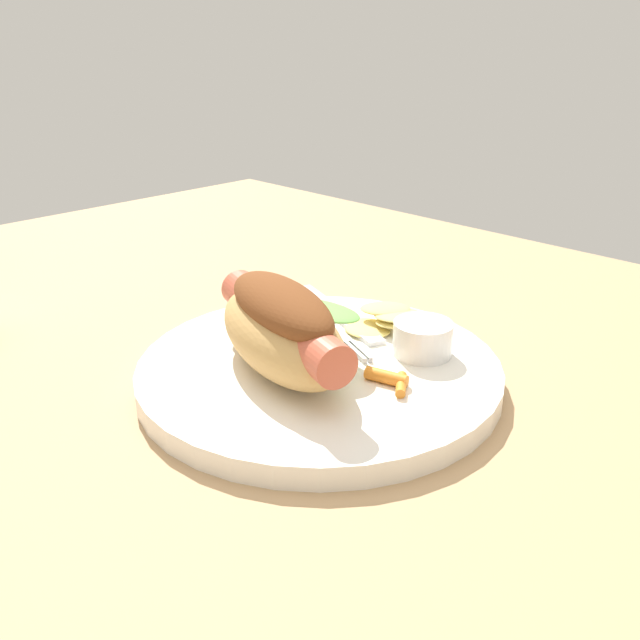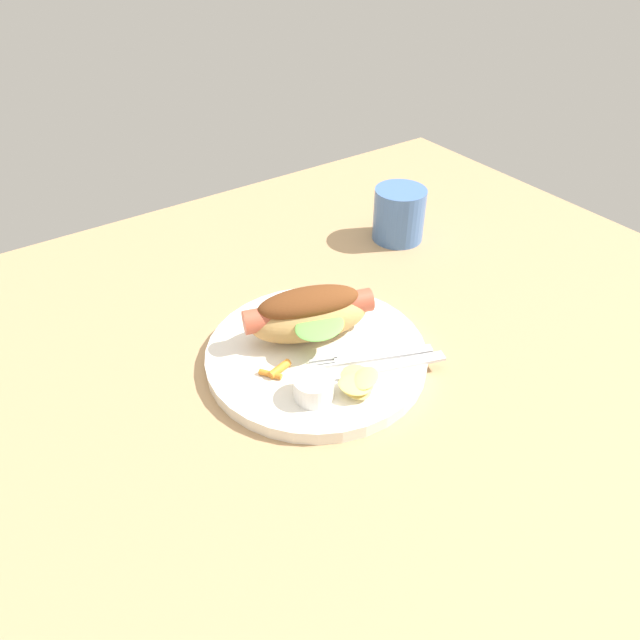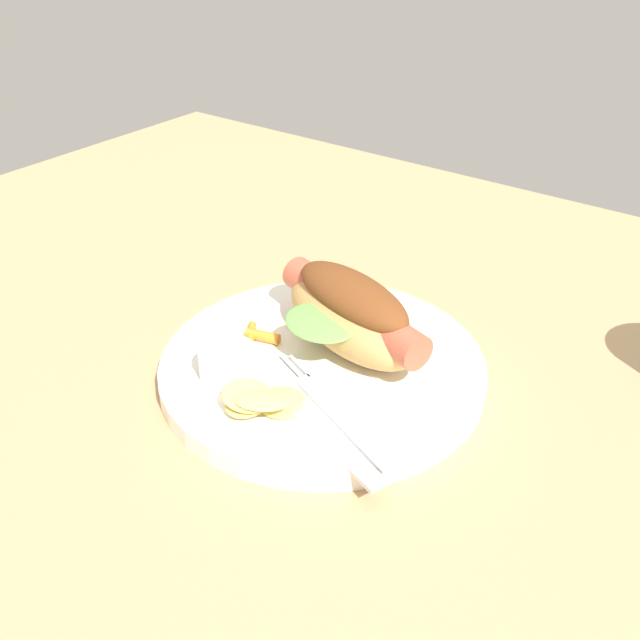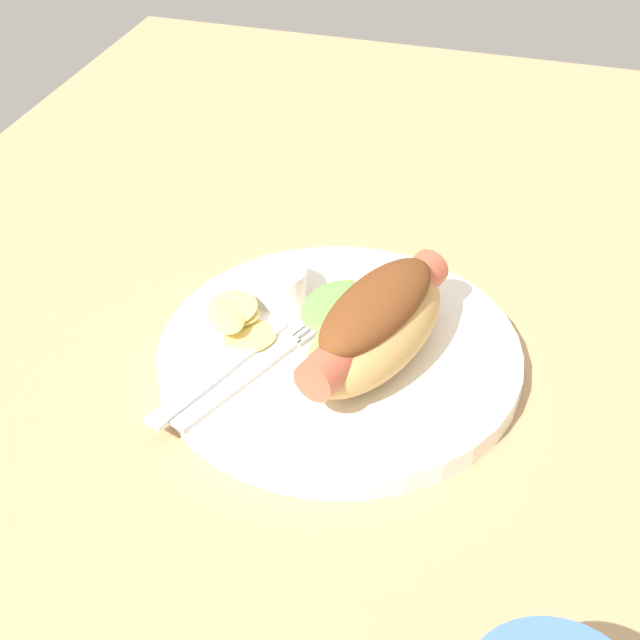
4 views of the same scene
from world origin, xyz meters
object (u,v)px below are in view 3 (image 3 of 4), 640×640
at_px(hot_dog, 351,313).
at_px(chips_pile, 260,399).
at_px(fork, 332,411).
at_px(plate, 322,367).
at_px(sauce_ramekin, 227,363).
at_px(carrot_garnish, 259,335).
at_px(knife, 320,429).

xyz_separation_m(hot_dog, chips_pile, (-0.01, -0.10, -0.02)).
bearing_deg(hot_dog, fork, 132.84).
bearing_deg(fork, chips_pile, 54.50).
bearing_deg(hot_dog, plate, 89.88).
xyz_separation_m(hot_dog, fork, (0.04, -0.08, -0.03)).
distance_m(sauce_ramekin, chips_pile, 0.05).
xyz_separation_m(hot_dog, carrot_garnish, (-0.07, -0.03, -0.03)).
relative_size(sauce_ramekin, carrot_garnish, 1.13).
bearing_deg(chips_pile, carrot_garnish, 131.21).
height_order(plate, knife, knife).
height_order(sauce_ramekin, carrot_garnish, sauce_ramekin).
xyz_separation_m(plate, carrot_garnish, (-0.06, -0.01, 0.01)).
relative_size(hot_dog, carrot_garnish, 4.10).
bearing_deg(fork, knife, 125.18).
relative_size(plate, chips_pile, 3.96).
bearing_deg(knife, carrot_garnish, -10.64).
bearing_deg(sauce_ramekin, hot_dog, 58.67).
bearing_deg(sauce_ramekin, knife, -6.12).
bearing_deg(knife, hot_dog, -47.72).
distance_m(plate, sauce_ramekin, 0.08).
bearing_deg(carrot_garnish, chips_pile, -48.79).
height_order(sauce_ramekin, chips_pile, sauce_ramekin).
distance_m(hot_dog, knife, 0.11).
height_order(sauce_ramekin, knife, sauce_ramekin).
bearing_deg(carrot_garnish, fork, -21.56).
height_order(chips_pile, carrot_garnish, chips_pile).
xyz_separation_m(plate, fork, (0.04, -0.05, 0.01)).
xyz_separation_m(fork, chips_pile, (-0.04, -0.03, 0.01)).
relative_size(plate, knife, 1.92).
relative_size(chips_pile, carrot_garnish, 1.72).
height_order(fork, chips_pile, chips_pile).
bearing_deg(fork, sauce_ramekin, 29.86).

